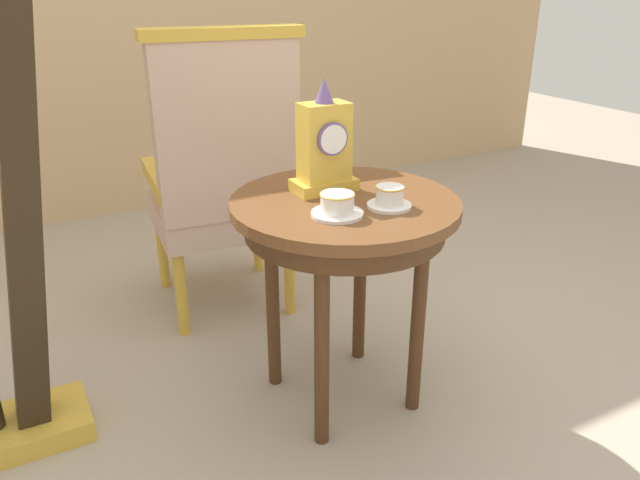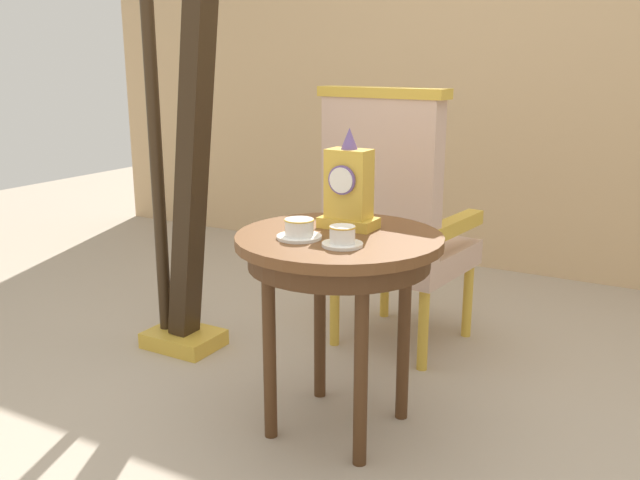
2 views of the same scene
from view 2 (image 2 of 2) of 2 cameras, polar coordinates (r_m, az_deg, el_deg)
name	(u,v)px [view 2 (image 2 of 2)]	position (r m, az deg, el deg)	size (l,w,h in m)	color
ground_plane	(319,433)	(2.44, -0.07, -15.77)	(10.00, 10.00, 0.00)	tan
wall_back	(515,32)	(4.21, 15.94, 16.36)	(6.00, 0.10, 2.80)	tan
side_table	(339,259)	(2.24, 1.60, -1.63)	(0.68, 0.68, 0.69)	brown
teacup_left	(299,230)	(2.16, -1.75, 0.88)	(0.14, 0.14, 0.06)	white
teacup_right	(342,237)	(2.08, 1.88, 0.25)	(0.13, 0.13, 0.06)	white
mantel_clock	(349,189)	(2.28, 2.41, 4.31)	(0.19, 0.11, 0.34)	gold
armchair	(393,218)	(2.92, 6.13, 1.83)	(0.60, 0.58, 1.14)	#CCA893
harp	(182,180)	(2.93, -11.48, 4.90)	(0.40, 0.24, 1.86)	gold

